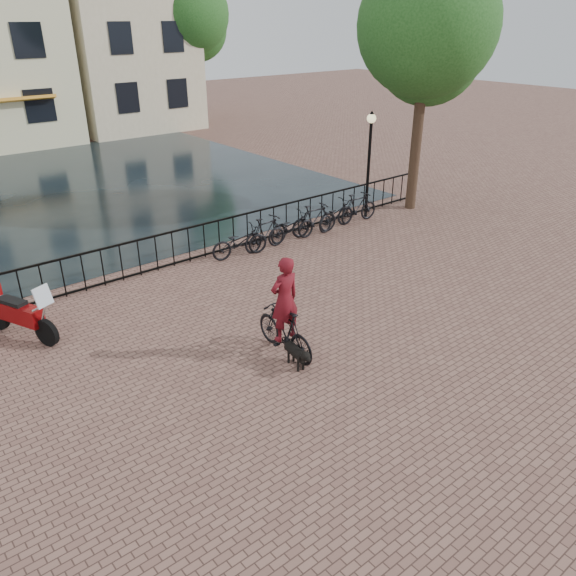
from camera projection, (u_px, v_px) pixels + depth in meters
ground at (394, 405)px, 10.01m from camera, size 100.00×100.00×0.00m
canal_water at (59, 192)px, 22.07m from camera, size 20.00×20.00×0.00m
railing at (173, 249)px, 15.37m from camera, size 20.00×0.05×1.02m
canal_house_right at (110, 8)px, 32.84m from camera, size 7.00×9.00×13.30m
tree_near_right at (428, 26)px, 17.71m from camera, size 4.48×4.48×8.24m
tree_far_right at (188, 14)px, 32.87m from camera, size 4.76×4.76×8.76m
lamp_post at (370, 147)px, 18.36m from camera, size 0.30×0.30×3.45m
cyclist at (285, 313)px, 11.15m from camera, size 0.79×1.83×2.49m
dog at (296, 355)px, 11.02m from camera, size 0.35×0.81×0.53m
motorcycle at (18, 308)px, 11.84m from camera, size 1.23×2.01×1.42m
parked_bike_0 at (240, 242)px, 15.99m from camera, size 1.79×0.85×0.90m
parked_bike_1 at (266, 233)px, 16.51m from camera, size 1.70×0.63×1.00m
parked_bike_2 at (291, 228)px, 17.07m from camera, size 1.73×0.65×0.90m
parked_bike_3 at (314, 220)px, 17.59m from camera, size 1.71×0.68×1.00m
parked_bike_4 at (336, 215)px, 18.15m from camera, size 1.78×0.83×0.90m
parked_bike_5 at (357, 208)px, 18.67m from camera, size 1.69×0.59×1.00m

